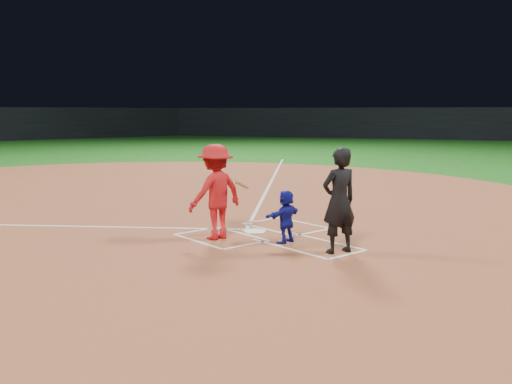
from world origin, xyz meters
TOP-DOWN VIEW (x-y plane):
  - ground at (0.00, 0.00)m, footprint 120.00×120.00m
  - home_plate_dirt at (0.00, 6.00)m, footprint 28.00×28.00m
  - stadium_wall_right at (42.00, 24.00)m, footprint 31.04×52.56m
  - home_plate at (0.00, 0.00)m, footprint 0.60×0.60m
  - catcher at (-0.20, -1.26)m, footprint 1.07×0.50m
  - umpire at (-0.02, -2.56)m, footprint 0.84×0.64m
  - chalk_markings at (0.00, 5.29)m, footprint 28.35×17.32m
  - batter_at_plate at (-1.11, -0.03)m, footprint 1.64×0.82m

SIDE VIEW (x-z plane):
  - ground at x=0.00m, z-range 0.00..0.00m
  - home_plate_dirt at x=0.00m, z-range 0.00..0.01m
  - chalk_markings at x=0.00m, z-range 0.01..0.02m
  - home_plate at x=0.00m, z-range 0.01..0.03m
  - catcher at x=-0.20m, z-range 0.01..1.13m
  - batter_at_plate at x=-1.11m, z-range 0.01..2.06m
  - umpire at x=-0.02m, z-range 0.01..2.07m
  - stadium_wall_right at x=42.00m, z-range 0.00..3.20m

